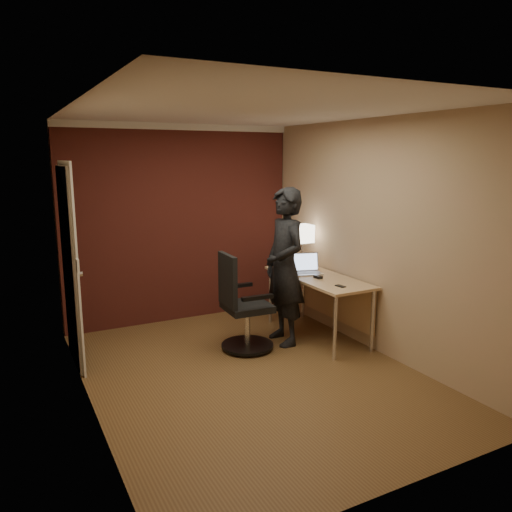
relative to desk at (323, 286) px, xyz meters
name	(u,v)px	position (x,y,z in m)	size (l,w,h in m)	color
room	(170,220)	(-1.53, 0.96, 0.77)	(4.00, 4.00, 4.00)	brown
desk	(323,286)	(0.00, 0.00, 0.00)	(0.60, 1.50, 0.73)	tan
desk_lamp	(303,234)	(0.04, 0.52, 0.55)	(0.22, 0.22, 0.54)	silver
laptop	(306,268)	(-0.10, 0.20, 0.19)	(0.39, 0.34, 0.23)	silver
mouse	(318,277)	(-0.13, -0.09, 0.14)	(0.06, 0.10, 0.03)	black
phone	(340,286)	(-0.13, -0.51, 0.13)	(0.06, 0.12, 0.01)	black
office_chair	(242,309)	(-1.06, 0.01, -0.13)	(0.58, 0.61, 1.06)	black
person	(285,267)	(-0.52, 0.01, 0.28)	(0.65, 0.42, 1.77)	black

